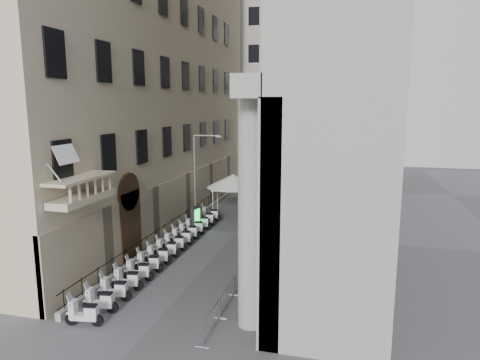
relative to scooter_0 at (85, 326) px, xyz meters
The scene contains 33 objects.
left_building 25.17m from the scooter_0, 104.32° to the left, with size 5.00×36.00×34.00m, color beige.
far_building 46.56m from the scooter_0, 86.21° to the left, with size 22.00×10.00×30.00m, color #B6B3AC.
iron_fence 14.05m from the scooter_0, 95.67° to the left, with size 0.30×28.00×1.40m, color black, non-canonical shape.
blue_awning 23.09m from the scooter_0, 72.20° to the left, with size 1.60×3.00×3.00m, color navy, non-canonical shape.
flag 1.47m from the scooter_0, 137.90° to the left, with size 1.00×1.40×8.20m, color #9E0C11, non-canonical shape.
scooter_0 is the anchor object (origin of this frame).
scooter_1 1.28m from the scooter_0, 90.00° to the left, with size 0.56×1.40×1.50m, color silver, non-canonical shape.
scooter_2 2.55m from the scooter_0, 90.00° to the left, with size 0.56×1.40×1.50m, color silver, non-canonical shape.
scooter_3 3.83m from the scooter_0, 90.00° to the left, with size 0.56×1.40×1.50m, color silver, non-canonical shape.
scooter_4 5.10m from the scooter_0, 90.00° to the left, with size 0.56×1.40×1.50m, color silver, non-canonical shape.
scooter_5 6.38m from the scooter_0, 90.00° to the left, with size 0.56×1.40×1.50m, color silver, non-canonical shape.
scooter_6 7.65m from the scooter_0, 90.00° to the left, with size 0.56×1.40×1.50m, color silver, non-canonical shape.
scooter_7 8.93m from the scooter_0, 90.00° to the left, with size 0.56×1.40×1.50m, color silver, non-canonical shape.
scooter_8 10.20m from the scooter_0, 90.00° to the left, with size 0.56×1.40×1.50m, color silver, non-canonical shape.
scooter_9 11.48m from the scooter_0, 90.00° to the left, with size 0.56×1.40×1.50m, color silver, non-canonical shape.
scooter_10 12.75m from the scooter_0, 90.00° to the left, with size 0.56×1.40×1.50m, color silver, non-canonical shape.
scooter_11 14.03m from the scooter_0, 90.00° to the left, with size 0.56×1.40×1.50m, color silver, non-canonical shape.
scooter_12 15.30m from the scooter_0, 90.00° to the left, with size 0.56×1.40×1.50m, color silver, non-canonical shape.
scooter_13 16.58m from the scooter_0, 90.00° to the left, with size 0.56×1.40×1.50m, color silver, non-canonical shape.
scooter_14 17.85m from the scooter_0, 90.00° to the left, with size 0.56×1.40×1.50m, color silver, non-canonical shape.
barrier_0 5.73m from the scooter_0, ahead, with size 0.60×2.40×1.10m, color #9A9DA1, non-canonical shape.
barrier_1 6.57m from the scooter_0, 30.37° to the left, with size 0.60×2.40×1.10m, color #9A9DA1, non-canonical shape.
barrier_2 8.13m from the scooter_0, 45.76° to the left, with size 0.60×2.40×1.10m, color #9A9DA1, non-canonical shape.
barrier_3 10.07m from the scooter_0, 55.74° to the left, with size 0.60×2.40×1.10m, color #9A9DA1, non-canonical shape.
barrier_4 12.22m from the scooter_0, 62.35° to the left, with size 0.60×2.40×1.10m, color #9A9DA1, non-canonical shape.
barrier_5 14.48m from the scooter_0, 66.95° to the left, with size 0.60×2.40×1.10m, color #9A9DA1, non-canonical shape.
barrier_6 16.81m from the scooter_0, 70.29° to the left, with size 0.60×2.40×1.10m, color #9A9DA1, non-canonical shape.
security_tent 20.20m from the scooter_0, 85.25° to the left, with size 4.56×4.56×3.70m.
street_lamp 18.23m from the scooter_0, 93.34° to the left, with size 2.38×0.39×7.27m.
info_kiosk 14.77m from the scooter_0, 90.69° to the left, with size 0.49×0.99×2.02m.
pedestrian_a 25.63m from the scooter_0, 84.23° to the left, with size 0.57×0.37×1.56m, color #0F0D37.
pedestrian_b 21.07m from the scooter_0, 74.16° to the left, with size 0.75×0.58×1.54m, color black.
pedestrian_c 29.87m from the scooter_0, 87.24° to the left, with size 0.80×0.52×1.64m, color black.
Camera 1 is at (8.18, -11.34, 9.74)m, focal length 32.00 mm.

